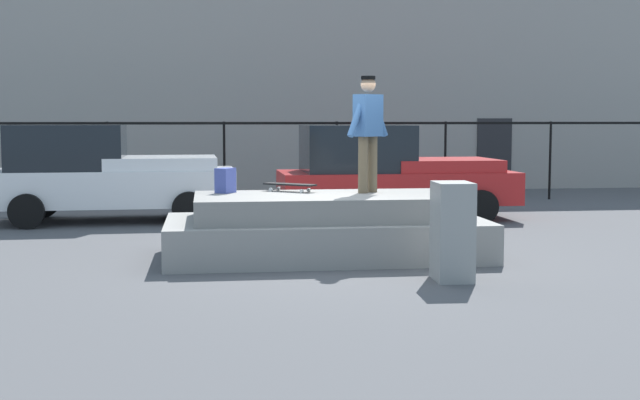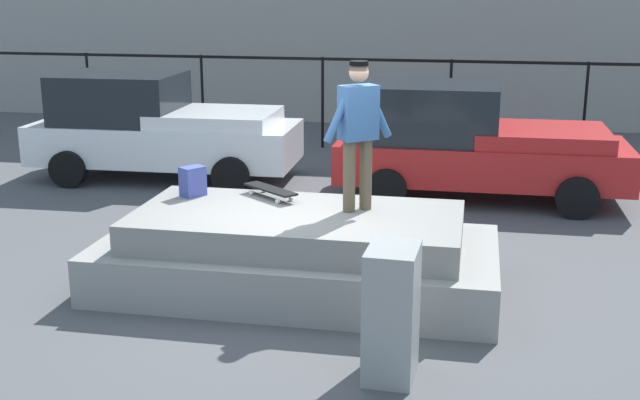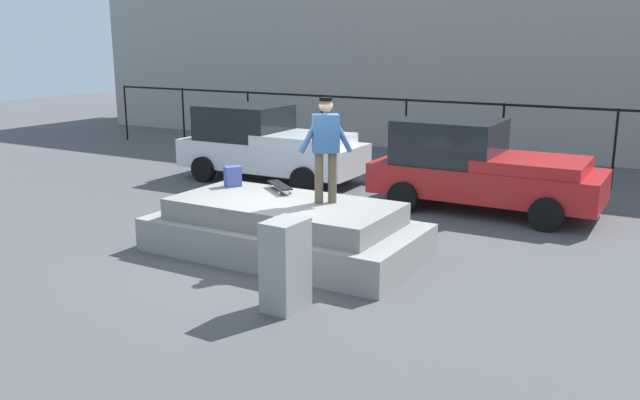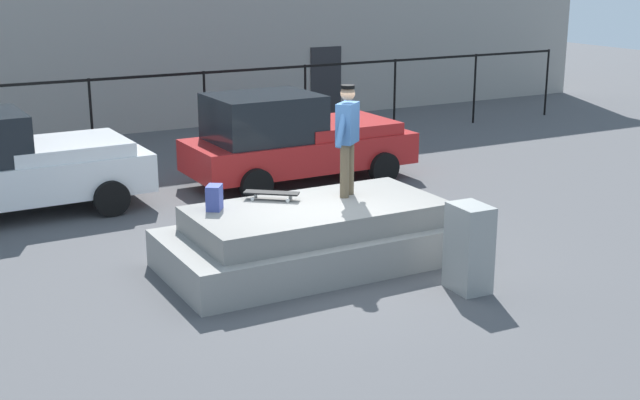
{
  "view_description": "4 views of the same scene",
  "coord_description": "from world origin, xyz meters",
  "px_view_note": "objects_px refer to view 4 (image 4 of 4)",
  "views": [
    {
      "loc": [
        -1.75,
        -11.86,
        1.98
      ],
      "look_at": [
        0.02,
        1.42,
        0.71
      ],
      "focal_mm": 47.96,
      "sensor_mm": 36.0,
      "label": 1
    },
    {
      "loc": [
        1.88,
        -8.36,
        3.44
      ],
      "look_at": [
        -0.01,
        1.26,
        0.77
      ],
      "focal_mm": 45.06,
      "sensor_mm": 36.0,
      "label": 2
    },
    {
      "loc": [
        5.77,
        -8.72,
        3.48
      ],
      "look_at": [
        -0.11,
        1.44,
        0.65
      ],
      "focal_mm": 37.4,
      "sensor_mm": 36.0,
      "label": 3
    },
    {
      "loc": [
        -5.82,
        -10.44,
        4.35
      ],
      "look_at": [
        0.39,
        0.9,
        0.74
      ],
      "focal_mm": 47.82,
      "sensor_mm": 36.0,
      "label": 4
    }
  ],
  "objects_px": {
    "car_white_pickup_near": "(3,165)",
    "utility_box": "(469,248)",
    "skateboarder": "(347,133)",
    "skateboard": "(271,193)",
    "backpack": "(214,198)",
    "car_red_pickup_mid": "(292,139)"
  },
  "relations": [
    {
      "from": "car_white_pickup_near",
      "to": "utility_box",
      "type": "height_order",
      "value": "car_white_pickup_near"
    },
    {
      "from": "skateboarder",
      "to": "car_white_pickup_near",
      "type": "bearing_deg",
      "value": 133.38
    },
    {
      "from": "skateboarder",
      "to": "skateboard",
      "type": "relative_size",
      "value": 2.19
    },
    {
      "from": "backpack",
      "to": "utility_box",
      "type": "bearing_deg",
      "value": -97.41
    },
    {
      "from": "car_red_pickup_mid",
      "to": "utility_box",
      "type": "height_order",
      "value": "car_red_pickup_mid"
    },
    {
      "from": "car_white_pickup_near",
      "to": "skateboarder",
      "type": "bearing_deg",
      "value": -46.62
    },
    {
      "from": "skateboard",
      "to": "car_red_pickup_mid",
      "type": "distance_m",
      "value": 4.55
    },
    {
      "from": "skateboard",
      "to": "skateboarder",
      "type": "bearing_deg",
      "value": -17.12
    },
    {
      "from": "backpack",
      "to": "car_white_pickup_near",
      "type": "bearing_deg",
      "value": 62.12
    },
    {
      "from": "skateboarder",
      "to": "skateboard",
      "type": "height_order",
      "value": "skateboarder"
    },
    {
      "from": "car_white_pickup_near",
      "to": "skateboard",
      "type": "bearing_deg",
      "value": -52.85
    },
    {
      "from": "backpack",
      "to": "utility_box",
      "type": "relative_size",
      "value": 0.3
    },
    {
      "from": "backpack",
      "to": "car_red_pickup_mid",
      "type": "distance_m",
      "value": 5.18
    },
    {
      "from": "skateboarder",
      "to": "car_red_pickup_mid",
      "type": "xyz_separation_m",
      "value": [
        1.21,
        4.26,
        -0.97
      ]
    },
    {
      "from": "skateboarder",
      "to": "backpack",
      "type": "xyz_separation_m",
      "value": [
        -2.07,
        0.25,
        -0.8
      ]
    },
    {
      "from": "skateboarder",
      "to": "car_red_pickup_mid",
      "type": "relative_size",
      "value": 0.37
    },
    {
      "from": "skateboard",
      "to": "car_white_pickup_near",
      "type": "height_order",
      "value": "car_white_pickup_near"
    },
    {
      "from": "skateboarder",
      "to": "backpack",
      "type": "bearing_deg",
      "value": 173.06
    },
    {
      "from": "skateboard",
      "to": "backpack",
      "type": "xyz_separation_m",
      "value": [
        -0.95,
        -0.09,
        0.08
      ]
    },
    {
      "from": "backpack",
      "to": "skateboard",
      "type": "bearing_deg",
      "value": -49.89
    },
    {
      "from": "backpack",
      "to": "skateboarder",
      "type": "bearing_deg",
      "value": -62.29
    },
    {
      "from": "car_red_pickup_mid",
      "to": "utility_box",
      "type": "bearing_deg",
      "value": -95.04
    }
  ]
}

